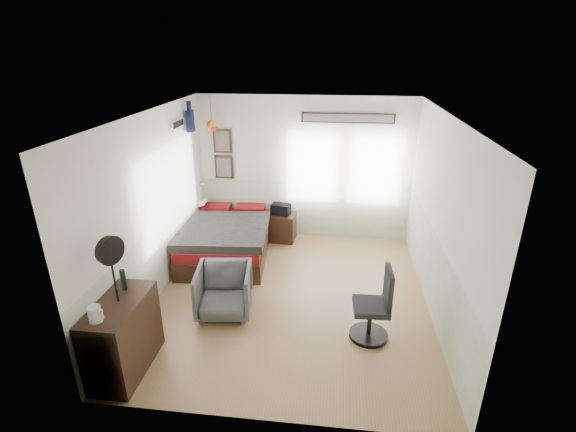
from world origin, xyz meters
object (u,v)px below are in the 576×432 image
(task_chair, at_px, (375,310))
(nightstand, at_px, (281,227))
(dresser, at_px, (123,336))
(armchair, at_px, (224,291))
(bed, at_px, (226,239))

(task_chair, bearing_deg, nightstand, 117.11)
(dresser, relative_size, nightstand, 1.88)
(armchair, distance_m, nightstand, 2.49)
(nightstand, bearing_deg, bed, -135.30)
(nightstand, bearing_deg, armchair, -96.88)
(dresser, bearing_deg, armchair, 55.09)
(dresser, distance_m, task_chair, 3.03)
(dresser, bearing_deg, bed, 81.38)
(task_chair, bearing_deg, dresser, -165.26)
(bed, distance_m, armchair, 1.74)
(bed, relative_size, armchair, 2.78)
(bed, xyz_separation_m, nightstand, (0.88, 0.75, -0.05))
(nightstand, bearing_deg, dresser, -105.76)
(nightstand, xyz_separation_m, task_chair, (1.57, -2.75, 0.14))
(bed, bearing_deg, armchair, -80.83)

